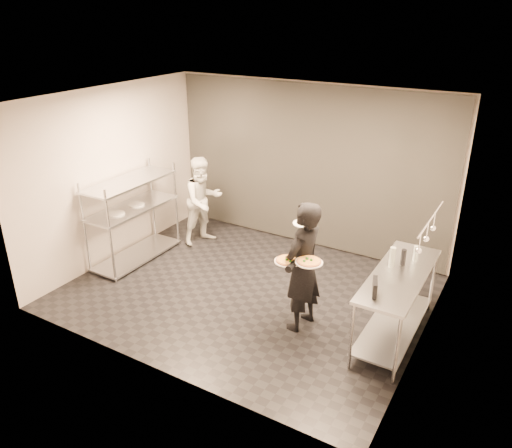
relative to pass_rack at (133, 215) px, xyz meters
The scene contains 13 objects.
room_shell 2.53m from the pass_rack, 28.77° to the left, with size 5.00×4.00×2.80m.
pass_rack is the anchor object (origin of this frame).
prep_counter 4.33m from the pass_rack, ahead, with size 0.60×1.80×0.92m.
utensil_rail 4.64m from the pass_rack, ahead, with size 0.07×1.20×0.31m.
waiter 3.23m from the pass_rack, ahead, with size 0.63×0.42×1.74m, color black.
chef 1.26m from the pass_rack, 61.45° to the left, with size 0.76×0.59×1.56m, color silver.
pizza_plate_near 3.14m from the pass_rack, 10.05° to the right, with size 0.33×0.33×0.05m.
pizza_plate_far 3.42m from the pass_rack, ahead, with size 0.34×0.34×0.05m.
salad_plate 3.15m from the pass_rack, ahead, with size 0.30×0.30×0.07m.
pos_monitor 4.26m from the pass_rack, ahead, with size 0.05×0.24×0.18m, color black.
bottle_green 4.20m from the pass_rack, ahead, with size 0.07×0.07×0.26m, color gray.
bottle_clear 4.43m from the pass_rack, ahead, with size 0.06×0.06×0.20m, color gray.
bottle_dark 4.31m from the pass_rack, ahead, with size 0.06×0.06×0.21m, color black.
Camera 1 is at (3.35, -5.43, 3.88)m, focal length 35.00 mm.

